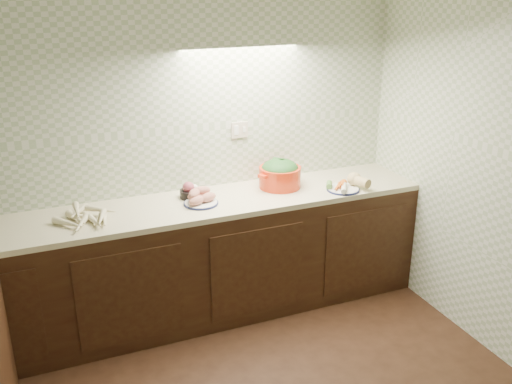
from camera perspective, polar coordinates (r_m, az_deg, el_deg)
name	(u,v)px	position (r m, az deg, el deg)	size (l,w,h in m)	color
room	(269,170)	(2.44, 1.27, 2.26)	(3.60, 3.60, 2.60)	black
counter	(107,347)	(3.42, -14.65, -14.80)	(3.60, 3.60, 0.90)	black
parsnip_pile	(80,217)	(3.89, -17.21, -2.44)	(0.38, 0.33, 0.08)	beige
sweet_potato_plate	(200,198)	(4.02, -5.63, -0.62)	(0.25, 0.24, 0.11)	#121847
onion_bowl	(190,192)	(4.15, -6.58, 0.04)	(0.16, 0.16, 0.12)	black
dutch_oven	(280,174)	(4.31, 2.40, 1.84)	(0.40, 0.40, 0.22)	red
veg_plate	(347,183)	(4.35, 9.13, 0.85)	(0.31, 0.28, 0.12)	#121847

